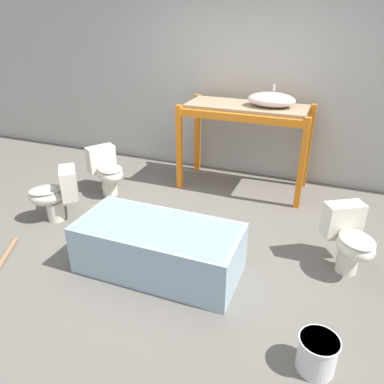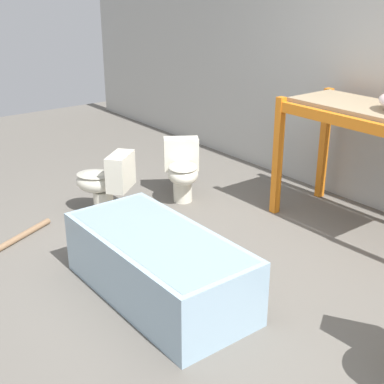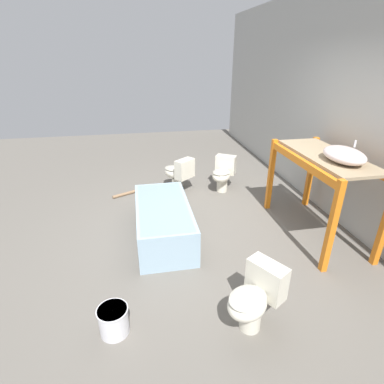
{
  "view_description": "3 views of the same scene",
  "coord_description": "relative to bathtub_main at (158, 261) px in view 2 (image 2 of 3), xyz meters",
  "views": [
    {
      "loc": [
        1.25,
        -3.09,
        2.21
      ],
      "look_at": [
        0.12,
        -0.22,
        0.69
      ],
      "focal_mm": 35.0,
      "sensor_mm": 36.0,
      "label": 1
    },
    {
      "loc": [
        2.67,
        -2.38,
        2.11
      ],
      "look_at": [
        -0.11,
        -0.23,
        0.7
      ],
      "focal_mm": 50.0,
      "sensor_mm": 36.0,
      "label": 2
    },
    {
      "loc": [
        3.38,
        -0.82,
        2.26
      ],
      "look_at": [
        0.04,
        -0.2,
        0.68
      ],
      "focal_mm": 28.0,
      "sensor_mm": 36.0,
      "label": 3
    }
  ],
  "objects": [
    {
      "name": "ground_plane",
      "position": [
        0.07,
        0.56,
        -0.27
      ],
      "size": [
        12.0,
        12.0,
        0.0
      ],
      "primitive_type": "plane",
      "color": "#666059"
    },
    {
      "name": "shelving_rack",
      "position": [
        0.25,
        2.05,
        0.65
      ],
      "size": [
        1.63,
        0.73,
        1.12
      ],
      "color": "orange",
      "rests_on": "ground_plane"
    },
    {
      "name": "toilet_extra",
      "position": [
        -1.48,
        0.42,
        0.06
      ],
      "size": [
        0.62,
        0.59,
        0.61
      ],
      "rotation": [
        0.0,
        0.0,
        -0.9
      ],
      "color": "silver",
      "rests_on": "ground_plane"
    },
    {
      "name": "loose_pipe",
      "position": [
        -1.46,
        -0.44,
        -0.24
      ],
      "size": [
        0.34,
        0.63,
        0.05
      ],
      "color": "#8C6B4C",
      "rests_on": "ground_plane"
    },
    {
      "name": "toilet_far",
      "position": [
        -1.32,
        1.19,
        0.06
      ],
      "size": [
        0.63,
        0.56,
        0.61
      ],
      "rotation": [
        0.0,
        0.0,
        1.0
      ],
      "color": "silver",
      "rests_on": "ground_plane"
    },
    {
      "name": "bathtub_main",
      "position": [
        0.0,
        0.0,
        0.0
      ],
      "size": [
        1.48,
        0.7,
        0.47
      ],
      "rotation": [
        0.0,
        0.0,
        0.0
      ],
      "color": "#99B7CC",
      "rests_on": "ground_plane"
    }
  ]
}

